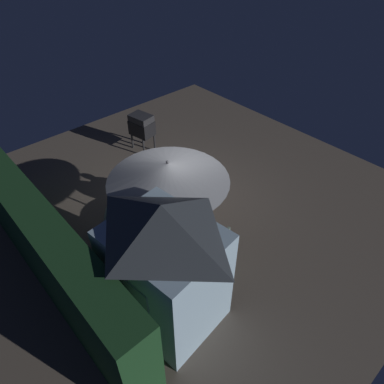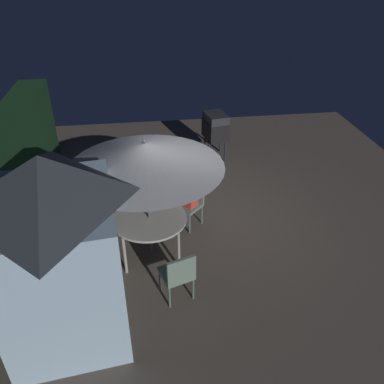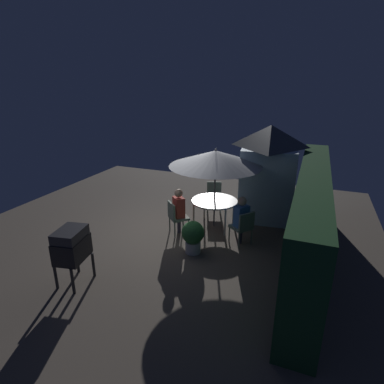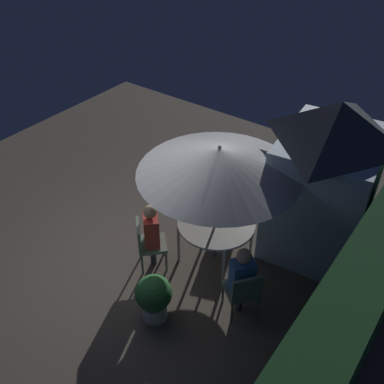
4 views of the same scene
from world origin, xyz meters
name	(u,v)px [view 2 (image 2 of 4)]	position (x,y,z in m)	size (l,w,h in m)	color
ground_plane	(199,222)	(0.00, 0.00, 0.00)	(11.00, 11.00, 0.00)	brown
hedge_backdrop	(6,191)	(0.00, 3.50, 1.03)	(6.68, 0.64, 2.07)	#193D1E
garden_shed	(58,248)	(-2.19, 2.22, 1.40)	(2.13, 1.82, 2.75)	#9EBCD1
patio_table	(150,220)	(-0.81, 1.00, 0.72)	(1.29, 1.29, 0.78)	#B2ADA3
patio_umbrella	(145,155)	(-0.81, 1.00, 1.98)	(2.52, 2.52, 2.25)	#4C4C51
bbq_grill	(216,127)	(2.79, -0.83, 0.85)	(0.78, 0.62, 1.20)	black
chair_near_shed	(190,201)	(0.01, 0.18, 0.52)	(0.65, 0.65, 0.90)	slate
chair_far_side	(95,209)	(-0.03, 2.00, 0.52)	(0.65, 0.65, 0.90)	slate
chair_toward_hedge	(178,273)	(-1.96, 0.63, 0.52)	(0.58, 0.58, 0.90)	slate
potted_plant_by_shed	(148,186)	(0.79, 0.98, 0.46)	(0.55, 0.55, 0.81)	silver
person_in_red	(188,191)	(-0.05, 0.24, 0.78)	(0.41, 0.41, 1.26)	#CC3D33
person_in_blue	(97,199)	(-0.08, 1.93, 0.78)	(0.42, 0.40, 1.26)	#3866B2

